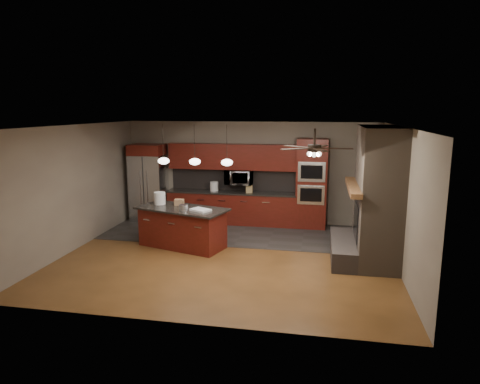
% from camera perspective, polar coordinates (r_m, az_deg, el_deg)
% --- Properties ---
extents(ground, '(7.00, 7.00, 0.00)m').
position_cam_1_polar(ground, '(9.38, -1.71, -8.56)').
color(ground, brown).
rests_on(ground, ground).
extents(ceiling, '(7.00, 6.00, 0.02)m').
position_cam_1_polar(ceiling, '(8.84, -1.82, 8.79)').
color(ceiling, white).
rests_on(ceiling, back_wall).
extents(back_wall, '(7.00, 0.02, 2.80)m').
position_cam_1_polar(back_wall, '(11.91, 1.37, 2.62)').
color(back_wall, gray).
rests_on(back_wall, ground).
extents(right_wall, '(0.02, 6.00, 2.80)m').
position_cam_1_polar(right_wall, '(8.94, 20.72, -0.95)').
color(right_wall, gray).
rests_on(right_wall, ground).
extents(left_wall, '(0.02, 6.00, 2.80)m').
position_cam_1_polar(left_wall, '(10.34, -21.07, 0.57)').
color(left_wall, gray).
rests_on(left_wall, ground).
extents(slate_tile_patch, '(7.00, 2.40, 0.01)m').
position_cam_1_polar(slate_tile_patch, '(11.05, 0.31, -5.46)').
color(slate_tile_patch, '#302D2B').
rests_on(slate_tile_patch, ground).
extents(fireplace_column, '(1.30, 2.10, 2.80)m').
position_cam_1_polar(fireplace_column, '(9.28, 17.45, -0.97)').
color(fireplace_column, brown).
rests_on(fireplace_column, ground).
extents(back_cabinetry, '(3.59, 0.64, 2.20)m').
position_cam_1_polar(back_cabinetry, '(11.83, -1.11, 0.08)').
color(back_cabinetry, maroon).
rests_on(back_cabinetry, ground).
extents(oven_tower, '(0.80, 0.63, 2.38)m').
position_cam_1_polar(oven_tower, '(11.48, 9.51, 1.10)').
color(oven_tower, maroon).
rests_on(oven_tower, ground).
extents(microwave, '(0.73, 0.41, 0.50)m').
position_cam_1_polar(microwave, '(11.73, -0.16, 1.99)').
color(microwave, silver).
rests_on(microwave, back_cabinetry).
extents(refrigerator, '(0.94, 0.75, 2.17)m').
position_cam_1_polar(refrigerator, '(12.39, -12.11, 1.23)').
color(refrigerator, silver).
rests_on(refrigerator, ground).
extents(kitchen_island, '(2.26, 1.50, 0.92)m').
position_cam_1_polar(kitchen_island, '(9.97, -7.70, -4.66)').
color(kitchen_island, maroon).
rests_on(kitchen_island, ground).
extents(white_bucket, '(0.29, 0.29, 0.29)m').
position_cam_1_polar(white_bucket, '(10.28, -10.65, -0.82)').
color(white_bucket, white).
rests_on(white_bucket, kitchen_island).
extents(paint_can, '(0.25, 0.25, 0.13)m').
position_cam_1_polar(paint_can, '(9.58, -7.54, -2.07)').
color(paint_can, silver).
rests_on(paint_can, kitchen_island).
extents(paint_tray, '(0.51, 0.46, 0.04)m').
position_cam_1_polar(paint_tray, '(9.52, -5.29, -2.39)').
color(paint_tray, silver).
rests_on(paint_tray, kitchen_island).
extents(cardboard_box, '(0.24, 0.19, 0.14)m').
position_cam_1_polar(cardboard_box, '(10.13, -8.10, -1.35)').
color(cardboard_box, '#8B6847').
rests_on(cardboard_box, kitchen_island).
extents(counter_bucket, '(0.30, 0.30, 0.26)m').
position_cam_1_polar(counter_bucket, '(11.88, -3.46, 0.76)').
color(counter_bucket, silver).
rests_on(counter_bucket, back_cabinetry).
extents(counter_box, '(0.20, 0.17, 0.20)m').
position_cam_1_polar(counter_box, '(11.63, 1.23, 0.40)').
color(counter_box, tan).
rests_on(counter_box, back_cabinetry).
extents(pendant_left, '(0.26, 0.26, 0.92)m').
position_cam_1_polar(pendant_left, '(10.05, -10.15, 4.13)').
color(pendant_left, black).
rests_on(pendant_left, ceiling).
extents(pendant_center, '(0.26, 0.26, 0.92)m').
position_cam_1_polar(pendant_center, '(9.81, -6.04, 4.07)').
color(pendant_center, black).
rests_on(pendant_center, ceiling).
extents(pendant_right, '(0.26, 0.26, 0.92)m').
position_cam_1_polar(pendant_right, '(9.62, -1.75, 3.99)').
color(pendant_right, black).
rests_on(pendant_right, ceiling).
extents(ceiling_fan, '(1.27, 1.33, 0.41)m').
position_cam_1_polar(ceiling_fan, '(7.85, 9.89, 5.85)').
color(ceiling_fan, black).
rests_on(ceiling_fan, ceiling).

